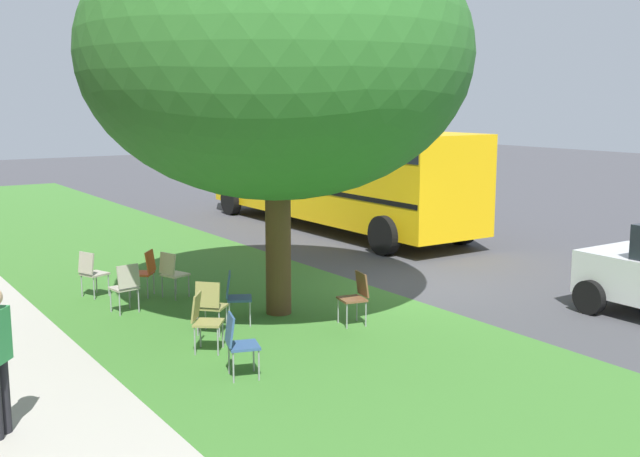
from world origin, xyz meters
The scene contains 13 objects.
ground centered at (0.00, 0.00, 0.00)m, with size 80.00×80.00×0.00m, color #424247.
grass_verge centered at (0.00, 3.20, 0.00)m, with size 48.00×6.00×0.01m, color #3D752D.
street_tree centered at (-0.17, 2.75, 4.41)m, with size 6.49×6.49×6.82m.
chair_0 centered at (2.73, 5.12, 0.52)m, with size 0.53×0.54×0.88m.
chair_1 centered at (-1.34, 4.73, 0.52)m, with size 0.58×0.59×0.88m.
chair_2 centered at (-0.65, 4.29, 0.52)m, with size 0.59×0.59×0.88m.
chair_3 centered at (1.83, 3.88, 0.52)m, with size 0.53×0.53×0.88m.
chair_4 centered at (-1.47, 2.03, 0.52)m, with size 0.49×0.50×0.88m.
chair_5 centered at (1.30, 4.96, 0.52)m, with size 0.47×0.47×0.88m.
chair_6 centered at (2.25, 4.25, 0.52)m, with size 0.59×0.59×0.88m.
chair_7 centered at (-2.60, 4.82, 0.52)m, with size 0.52×0.53×0.88m.
chair_8 centered at (-0.35, 3.69, 0.52)m, with size 0.56×0.56×0.88m.
school_bus centered at (6.82, -3.24, 1.76)m, with size 10.40×2.80×2.88m.
Camera 1 is at (-11.31, 9.33, 3.66)m, focal length 42.84 mm.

